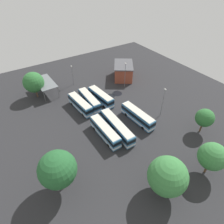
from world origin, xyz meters
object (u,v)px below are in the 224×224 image
Objects in this scene: bus_row0_slot0 at (138,116)px; bus_row0_slot3 at (105,131)px; tree_east_edge at (212,156)px; bus_row1_slot1 at (101,97)px; maintenance_shelter at (45,82)px; tree_west_edge at (58,169)px; bus_row1_slot2 at (89,100)px; depot_building at (123,71)px; tree_north_edge at (205,118)px; bus_row0_slot2 at (117,127)px; lamp_post_far_corner at (163,102)px; lamp_post_near_entrance at (125,74)px; tree_northwest at (34,82)px; bus_row1_slot3 at (80,104)px; lamp_post_mid_lot at (73,74)px; tree_northeast at (168,176)px.

bus_row0_slot0 is 10.97m from bus_row0_slot3.
bus_row1_slot1 is at bearing 9.38° from tree_east_edge.
maintenance_shelter is 1.07× the size of tree_west_edge.
tree_west_edge is at bearing 141.30° from bus_row1_slot2.
bus_row1_slot2 is at bearing 28.82° from bus_row0_slot0.
depot_building is 29.10m from maintenance_shelter.
bus_row0_slot3 is at bearing 136.09° from depot_building.
bus_row1_slot1 is 30.83m from tree_north_edge.
bus_row0_slot2 is 1.47× the size of lamp_post_far_corner.
tree_northwest is at bearing 69.89° from lamp_post_near_entrance.
tree_west_edge is at bearing 129.92° from depot_building.
bus_row1_slot3 is 1.19× the size of lamp_post_far_corner.
bus_row0_slot3 is at bearing 132.86° from lamp_post_near_entrance.
lamp_post_near_entrance reaches higher than lamp_post_mid_lot.
bus_row0_slot3 is at bearing -161.26° from tree_northwest.
bus_row0_slot2 and bus_row1_slot2 have the same top height.
bus_row1_slot3 is at bearing 100.66° from lamp_post_near_entrance.
tree_northeast reaches higher than bus_row0_slot0.
lamp_post_far_corner reaches higher than maintenance_shelter.
bus_row0_slot3 and bus_row1_slot1 have the same top height.
lamp_post_near_entrance is (3.57, -12.06, 3.12)m from bus_row1_slot1.
bus_row0_slot0 is at bearing 153.46° from depot_building.
bus_row1_slot3 is 19.95m from lamp_post_near_entrance.
bus_row1_slot1 is at bearing 106.50° from lamp_post_near_entrance.
maintenance_shelter is 1.33× the size of tree_east_edge.
bus_row0_slot0 is at bearing -164.20° from bus_row1_slot1.
lamp_post_far_corner is at bearing 21.96° from tree_north_edge.
depot_building is at bearing -43.91° from bus_row0_slot3.
depot_building is at bearing 0.12° from tree_north_edge.
bus_row0_slot2 is 31.65m from tree_northwest.
tree_east_edge is (-20.76, -9.37, 3.45)m from bus_row0_slot2.
tree_west_edge is at bearing 146.40° from bus_row1_slot3.
bus_row0_slot2 is at bearing -95.80° from bus_row0_slot3.
bus_row1_slot1 is 18.10m from depot_building.
bus_row1_slot2 is 1.03× the size of maintenance_shelter.
maintenance_shelter is at bearing 91.54° from lamp_post_mid_lot.
tree_northwest is at bearing 13.42° from tree_northeast.
tree_northeast reaches higher than lamp_post_near_entrance.
lamp_post_mid_lot is (28.98, 6.80, 2.21)m from bus_row0_slot0.
bus_row1_slot1 is 35.91m from tree_east_edge.
tree_northeast is (-33.53, -2.06, 3.61)m from bus_row1_slot3.
lamp_post_mid_lot is at bearing 23.96° from tree_north_edge.
lamp_post_near_entrance is at bearing 148.80° from depot_building.
tree_northwest is (49.34, 22.44, 0.28)m from tree_east_edge.
bus_row0_slot0 is 34.91m from tree_northwest.
bus_row0_slot0 is 27.45m from tree_west_edge.
depot_building is at bearing -9.65° from lamp_post_far_corner.
bus_row0_slot3 and bus_row1_slot3 have the same top height.
bus_row1_slot1 is at bearing -169.24° from lamp_post_mid_lot.
tree_northwest reaches higher than tree_east_edge.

